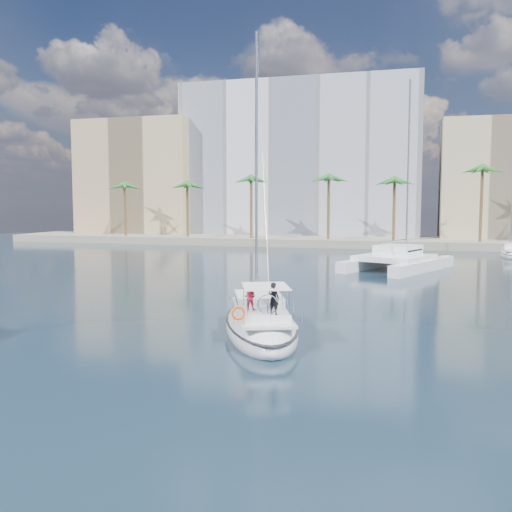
% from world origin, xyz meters
% --- Properties ---
extents(ground, '(160.00, 160.00, 0.00)m').
position_xyz_m(ground, '(0.00, 0.00, 0.00)').
color(ground, black).
rests_on(ground, ground).
extents(quay, '(120.00, 14.00, 1.20)m').
position_xyz_m(quay, '(0.00, 61.00, 0.60)').
color(quay, gray).
rests_on(quay, ground).
extents(building_modern, '(42.00, 16.00, 28.00)m').
position_xyz_m(building_modern, '(-12.00, 73.00, 14.00)').
color(building_modern, silver).
rests_on(building_modern, ground).
extents(building_tan_left, '(22.00, 14.00, 22.00)m').
position_xyz_m(building_tan_left, '(-42.00, 69.00, 11.00)').
color(building_tan_left, tan).
rests_on(building_tan_left, ground).
extents(building_beige, '(20.00, 14.00, 20.00)m').
position_xyz_m(building_beige, '(22.00, 70.00, 10.00)').
color(building_beige, tan).
rests_on(building_beige, ground).
extents(palm_left, '(3.60, 3.60, 12.30)m').
position_xyz_m(palm_left, '(-34.00, 57.00, 10.28)').
color(palm_left, brown).
rests_on(palm_left, ground).
extents(palm_centre, '(3.60, 3.60, 12.30)m').
position_xyz_m(palm_centre, '(0.00, 57.00, 10.28)').
color(palm_centre, brown).
rests_on(palm_centre, ground).
extents(main_sloop, '(7.36, 11.83, 16.76)m').
position_xyz_m(main_sloop, '(0.68, -2.57, 0.52)').
color(main_sloop, white).
rests_on(main_sloop, ground).
extents(catamaran, '(11.38, 14.89, 19.29)m').
position_xyz_m(catamaran, '(6.53, 28.53, 1.18)').
color(catamaran, white).
rests_on(catamaran, ground).
extents(seagull, '(0.98, 0.42, 0.18)m').
position_xyz_m(seagull, '(-2.96, 5.69, 0.35)').
color(seagull, silver).
rests_on(seagull, ground).
extents(moored_yacht_a, '(3.37, 9.52, 11.90)m').
position_xyz_m(moored_yacht_a, '(20.00, 47.00, 0.00)').
color(moored_yacht_a, white).
rests_on(moored_yacht_a, ground).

